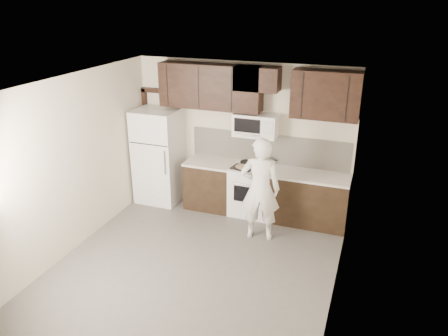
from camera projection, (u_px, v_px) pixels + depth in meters
The scene contains 14 objects.
floor at pixel (195, 266), 6.49m from camera, with size 4.50×4.50×0.00m, color #54514F.
back_wall at pixel (242, 137), 7.95m from camera, with size 4.00×4.00×0.00m, color beige.
ceiling at pixel (190, 85), 5.48m from camera, with size 4.50×4.50×0.00m, color white.
counter_run at pixel (268, 193), 7.82m from camera, with size 2.95×0.64×0.91m.
stove at pixel (252, 190), 7.91m from camera, with size 0.76×0.66×0.94m.
backsplash at pixel (269, 149), 7.84m from camera, with size 2.90×0.02×0.54m, color beige.
upper_cabinets at pixel (252, 88), 7.38m from camera, with size 3.48×0.35×0.78m.
microwave at pixel (256, 125), 7.57m from camera, with size 0.76×0.42×0.40m.
refrigerator at pixel (159, 156), 8.29m from camera, with size 0.80×0.76×1.80m.
door_trim at pixel (149, 132), 8.56m from camera, with size 0.50×0.08×2.12m.
saucepan at pixel (265, 161), 7.79m from camera, with size 0.31×0.19×0.18m.
baking_tray at pixel (242, 168), 7.68m from camera, with size 0.36×0.27×0.02m, color black.
pizza at pixel (242, 167), 7.68m from camera, with size 0.25×0.25×0.02m, color tan.
person at pixel (260, 189), 6.96m from camera, with size 0.63×0.42×1.74m, color white.
Camera 1 is at (2.28, -5.00, 3.78)m, focal length 35.00 mm.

